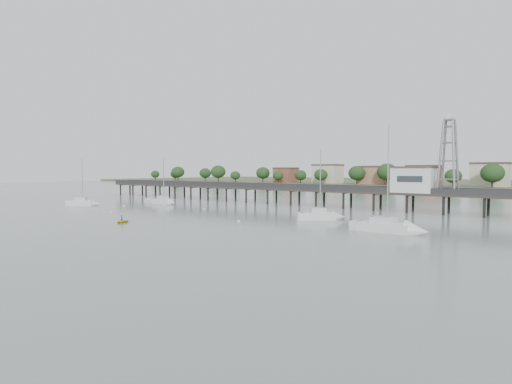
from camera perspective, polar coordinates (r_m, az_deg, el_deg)
ground_plane at (r=60.63m, az=-24.38°, el=-5.46°), size 500.00×500.00×0.00m
pier at (r=102.55m, az=6.86°, el=0.27°), size 150.00×5.00×5.50m
pier_building at (r=91.94m, az=20.29°, el=1.59°), size 8.40×5.40×5.30m
lattice_tower at (r=90.16m, az=24.29°, el=4.30°), size 3.20×3.20×15.50m
sailboat_d at (r=61.48m, az=18.16°, el=-4.63°), size 9.75×2.94×15.91m
sailboat_a at (r=110.36m, az=-21.77°, el=-1.36°), size 6.88×6.14×11.95m
sailboat_b at (r=108.99m, az=-11.95°, el=-1.27°), size 7.27×2.25×12.05m
sailboat_c at (r=74.56m, az=9.12°, el=-3.19°), size 7.08×7.00×12.79m
white_tender at (r=115.52m, az=-14.04°, el=-1.18°), size 3.41×1.89×1.26m
yellow_dinghy at (r=72.91m, az=-17.44°, el=-3.94°), size 2.07×1.43×2.83m
dinghy_occupant at (r=72.91m, az=-17.44°, el=-3.94°), size 0.66×1.04×0.23m
mooring_buoys at (r=78.40m, az=-3.33°, el=-3.27°), size 81.81×16.87×0.39m
far_shore at (r=272.33m, az=27.04°, el=1.05°), size 500.00×170.00×10.40m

